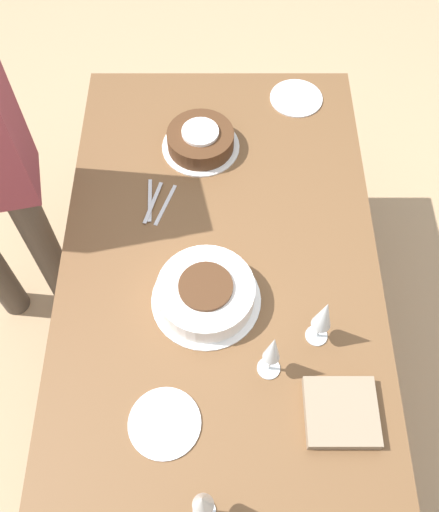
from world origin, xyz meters
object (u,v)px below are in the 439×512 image
wine_glass_far (273,350)px  cake_center_white (206,293)px  cake_front_chocolate (201,140)px  wine_glass_near (203,502)px  wine_glass_extra (324,316)px

wine_glass_far → cake_center_white: bearing=-140.5°
cake_center_white → wine_glass_far: (0.21, 0.18, 0.10)m
cake_front_chocolate → wine_glass_near: wine_glass_near is taller
wine_glass_near → wine_glass_far: 0.40m
wine_glass_extra → wine_glass_far: bearing=-55.4°
wine_glass_near → cake_center_white: bearing=-179.8°
wine_glass_near → wine_glass_far: size_ratio=1.01×
wine_glass_near → wine_glass_far: (-0.36, 0.17, -0.01)m
cake_center_white → wine_glass_near: wine_glass_near is taller
wine_glass_near → wine_glass_extra: bearing=145.7°
wine_glass_far → wine_glass_extra: wine_glass_far is taller
cake_front_chocolate → wine_glass_near: 1.18m
cake_center_white → cake_front_chocolate: cake_center_white is taller
cake_front_chocolate → wine_glass_far: (0.81, 0.20, 0.10)m
cake_center_white → wine_glass_near: size_ratio=1.50×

